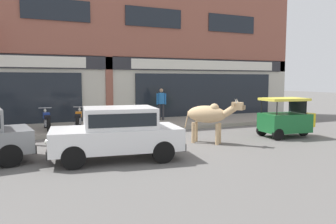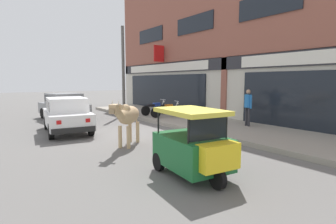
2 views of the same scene
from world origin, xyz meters
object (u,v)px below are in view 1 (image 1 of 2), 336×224
car_1 (118,131)px  pedestrian (161,101)px  auto_rickshaw (286,120)px  motorcycle_1 (78,119)px  cow (209,115)px  motorcycle_0 (47,121)px

car_1 → pedestrian: 7.74m
auto_rickshaw → motorcycle_1: bearing=148.8°
cow → car_1: bearing=-163.9°
auto_rickshaw → motorcycle_0: (-8.45, 4.42, -0.10)m
motorcycle_1 → pedestrian: bearing=16.8°
pedestrian → car_1: bearing=-121.4°
motorcycle_1 → car_1: bearing=-86.9°
motorcycle_0 → pedestrian: 5.74m
cow → motorcycle_1: size_ratio=0.98×
motorcycle_1 → pedestrian: 4.55m
cow → car_1: size_ratio=0.47×
cow → car_1: (-3.53, -1.01, -0.19)m
auto_rickshaw → motorcycle_1: auto_rickshaw is taller
motorcycle_0 → pedestrian: pedestrian is taller
motorcycle_1 → pedestrian: pedestrian is taller
car_1 → motorcycle_0: bearing=106.1°
cow → pedestrian: pedestrian is taller
motorcycle_0 → pedestrian: (5.56, 1.26, 0.60)m
car_1 → motorcycle_0: size_ratio=2.07×
motorcycle_0 → pedestrian: size_ratio=1.13×
car_1 → motorcycle_1: bearing=93.1°
car_1 → motorcycle_1: car_1 is taller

